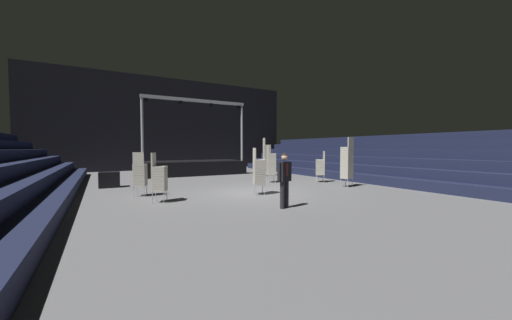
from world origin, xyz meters
The scene contains 13 objects.
ground_plane centered at (0.00, 0.00, -0.05)m, with size 22.00×30.00×0.10m, color slate.
arena_end_wall centered at (0.00, 15.00, 4.00)m, with size 22.00×0.30×8.00m, color black.
bleacher_bank_right centered at (8.75, 1.00, 1.35)m, with size 4.50×24.00×2.70m.
stage_riser centered at (0.00, 9.29, 0.56)m, with size 7.25×3.27×5.13m.
man_with_tie centered at (-0.65, -3.14, 0.97)m, with size 0.57×0.32×1.72m.
chair_stack_front_left centered at (4.19, 5.81, 1.28)m, with size 0.53×0.53×2.56m.
chair_stack_front_right centered at (-0.06, -0.52, 0.94)m, with size 0.55×0.55×1.88m.
chair_stack_mid_left centered at (-4.29, 1.39, 0.86)m, with size 0.57×0.57×1.71m.
chair_stack_mid_right centered at (-3.87, -0.25, 0.86)m, with size 0.59×0.59×1.71m.
chair_stack_mid_centre centered at (2.47, 2.54, 1.03)m, with size 0.57×0.57×2.05m.
chair_stack_rear_left centered at (4.90, 1.33, 0.86)m, with size 0.61×0.61×1.71m.
chair_stack_rear_right centered at (4.73, -0.70, 1.19)m, with size 0.50×0.50×2.39m.
equipment_road_case centered at (-5.27, 4.67, 0.37)m, with size 0.90×0.60×0.73m, color black.
Camera 1 is at (-5.61, -10.15, 1.86)m, focal length 19.43 mm.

